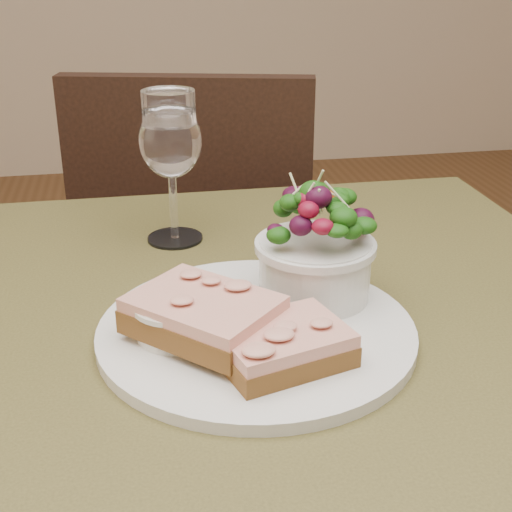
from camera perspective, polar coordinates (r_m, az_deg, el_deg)
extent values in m
cube|color=#3F3B1B|center=(0.73, 0.23, -6.29)|extent=(0.80, 0.80, 0.04)
cylinder|color=black|center=(1.24, -19.14, -14.56)|extent=(0.05, 0.05, 0.71)
cylinder|color=black|center=(1.30, 12.51, -11.58)|extent=(0.05, 0.05, 0.71)
cube|color=black|center=(1.50, -3.98, -1.65)|extent=(0.51, 0.51, 0.04)
cube|color=black|center=(1.24, -5.31, 3.91)|extent=(0.42, 0.14, 0.45)
cube|color=black|center=(1.61, -3.75, -8.87)|extent=(0.43, 0.43, 0.45)
cylinder|color=silver|center=(0.69, 0.03, -6.04)|extent=(0.30, 0.30, 0.01)
cube|color=#553A16|center=(0.63, 2.14, -7.57)|extent=(0.13, 0.11, 0.02)
cube|color=#F2E5B7|center=(0.62, 2.17, -6.35)|extent=(0.13, 0.11, 0.01)
cube|color=#553A16|center=(0.66, -4.18, -5.14)|extent=(0.16, 0.16, 0.02)
cube|color=#F2E5B7|center=(0.65, -4.22, -3.81)|extent=(0.16, 0.16, 0.01)
cylinder|color=silver|center=(0.66, -6.34, -4.97)|extent=(0.08, 0.08, 0.04)
cylinder|color=olive|center=(0.66, -6.40, -3.83)|extent=(0.07, 0.07, 0.01)
cylinder|color=silver|center=(0.73, 4.71, -0.98)|extent=(0.11, 0.11, 0.06)
ellipsoid|color=#0A380A|center=(0.71, 4.86, 3.13)|extent=(0.10, 0.10, 0.06)
ellipsoid|color=#0A380A|center=(0.74, -4.56, -2.87)|extent=(0.04, 0.04, 0.01)
sphere|color=maroon|center=(0.72, -5.66, -2.97)|extent=(0.02, 0.02, 0.02)
cylinder|color=white|center=(0.91, -6.48, 1.42)|extent=(0.07, 0.07, 0.00)
cylinder|color=white|center=(0.90, -6.62, 4.20)|extent=(0.01, 0.01, 0.09)
ellipsoid|color=white|center=(0.87, -6.87, 9.15)|extent=(0.08, 0.08, 0.09)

